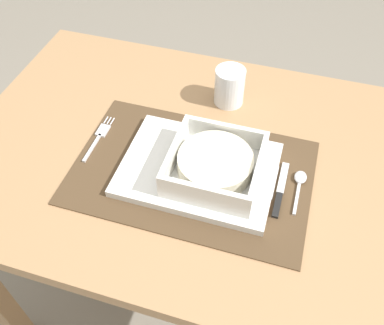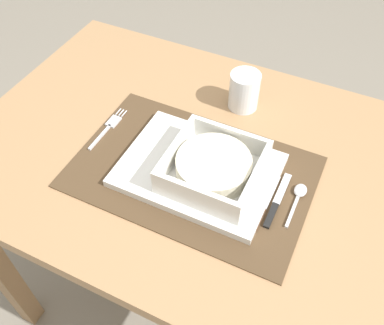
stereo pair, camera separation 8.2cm
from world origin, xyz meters
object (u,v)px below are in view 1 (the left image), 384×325
at_px(fork, 100,135).
at_px(drinking_glass, 229,88).
at_px(porridge_bowl, 215,165).
at_px(bread_knife, 269,196).
at_px(butter_knife, 280,193).
at_px(spoon, 300,181).
at_px(dining_table, 191,183).

xyz_separation_m(fork, drinking_glass, (0.24, 0.19, 0.03)).
distance_m(porridge_bowl, drinking_glass, 0.24).
bearing_deg(bread_knife, butter_knife, 32.61).
distance_m(spoon, drinking_glass, 0.28).
height_order(porridge_bowl, bread_knife, porridge_bowl).
bearing_deg(bread_knife, fork, 166.12).
bearing_deg(bread_knife, porridge_bowl, 167.48).
relative_size(spoon, butter_knife, 0.78).
bearing_deg(butter_knife, dining_table, 160.41).
distance_m(porridge_bowl, bread_knife, 0.12).
bearing_deg(fork, drinking_glass, 38.24).
bearing_deg(butter_knife, fork, 170.22).
xyz_separation_m(fork, butter_knife, (0.39, -0.04, 0.00)).
distance_m(porridge_bowl, butter_knife, 0.13).
relative_size(dining_table, spoon, 9.22).
xyz_separation_m(porridge_bowl, spoon, (0.16, 0.04, -0.04)).
bearing_deg(bread_knife, drinking_glass, 113.90).
height_order(spoon, drinking_glass, drinking_glass).
distance_m(fork, spoon, 0.43).
height_order(spoon, bread_knife, spoon).
distance_m(butter_knife, bread_knife, 0.02).
bearing_deg(fork, spoon, -1.65).
bearing_deg(spoon, bread_knife, -139.46).
relative_size(spoon, drinking_glass, 1.21).
height_order(porridge_bowl, fork, porridge_bowl).
bearing_deg(porridge_bowl, bread_knife, -7.22).
height_order(butter_knife, drinking_glass, drinking_glass).
xyz_separation_m(spoon, butter_knife, (-0.03, -0.04, -0.00)).
height_order(dining_table, drinking_glass, drinking_glass).
bearing_deg(dining_table, bread_knife, -21.69).
bearing_deg(fork, dining_table, 2.92).
distance_m(butter_knife, drinking_glass, 0.29).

